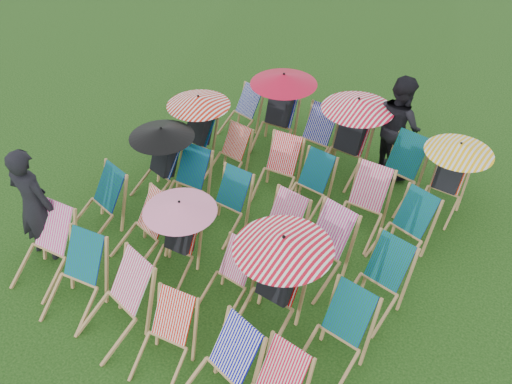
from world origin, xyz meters
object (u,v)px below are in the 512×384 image
Objects in this scene: deckchair_0 at (43,249)px; deckchair_29 at (448,177)px; person_left at (33,204)px; person_rear at (398,125)px.

deckchair_0 is 0.82× the size of deckchair_29.
person_rear is at bearing -132.81° from person_left.
person_rear is (2.85, 5.16, 0.40)m from deckchair_0.
deckchair_0 is at bearing -131.43° from deckchair_29.
person_left reaches higher than deckchair_29.
deckchair_29 is at bearing -170.80° from person_rear.
person_left is (-0.40, 0.28, 0.41)m from deckchair_0.
person_left is at bearing -135.96° from deckchair_29.
person_left is at bearing 90.88° from person_rear.
person_rear is (-1.12, 0.53, 0.25)m from deckchair_29.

